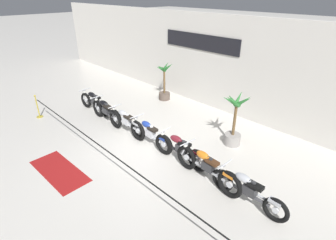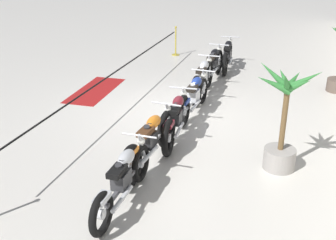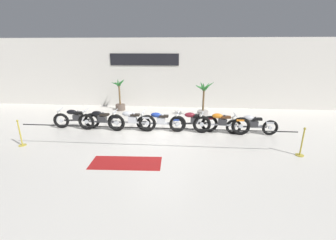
% 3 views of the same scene
% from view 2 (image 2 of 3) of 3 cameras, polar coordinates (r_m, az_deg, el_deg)
% --- Properties ---
extents(ground_plane, '(120.00, 120.00, 0.00)m').
position_cam_2_polar(ground_plane, '(10.43, 0.10, 1.15)').
color(ground_plane, silver).
extents(motorcycle_black_0, '(2.18, 0.62, 0.94)m').
position_cam_2_polar(motorcycle_black_0, '(13.86, 8.06, 8.65)').
color(motorcycle_black_0, black).
rests_on(motorcycle_black_0, ground).
extents(motorcycle_black_1, '(2.21, 0.62, 0.96)m').
position_cam_2_polar(motorcycle_black_1, '(12.68, 6.10, 7.41)').
color(motorcycle_black_1, black).
rests_on(motorcycle_black_1, ground).
extents(motorcycle_silver_2, '(2.23, 0.62, 0.97)m').
position_cam_2_polar(motorcycle_silver_2, '(11.37, 4.70, 5.56)').
color(motorcycle_silver_2, black).
rests_on(motorcycle_silver_2, ground).
extents(motorcycle_blue_3, '(2.20, 0.62, 0.91)m').
position_cam_2_polar(motorcycle_blue_3, '(10.18, 3.58, 3.28)').
color(motorcycle_blue_3, black).
rests_on(motorcycle_blue_3, ground).
extents(motorcycle_maroon_4, '(2.18, 0.62, 0.96)m').
position_cam_2_polar(motorcycle_maroon_4, '(8.82, 1.13, 0.09)').
color(motorcycle_maroon_4, black).
rests_on(motorcycle_maroon_4, ground).
extents(motorcycle_orange_5, '(2.47, 0.62, 0.98)m').
position_cam_2_polar(motorcycle_orange_5, '(7.83, -2.43, -3.02)').
color(motorcycle_orange_5, black).
rests_on(motorcycle_orange_5, ground).
extents(motorcycle_silver_6, '(2.22, 0.62, 0.92)m').
position_cam_2_polar(motorcycle_silver_6, '(6.77, -6.11, -8.05)').
color(motorcycle_silver_6, black).
rests_on(motorcycle_silver_6, ground).
extents(potted_palm_left_of_row, '(1.08, 1.14, 2.06)m').
position_cam_2_polar(potted_palm_left_of_row, '(7.83, 15.28, -0.68)').
color(potted_palm_left_of_row, gray).
rests_on(potted_palm_left_of_row, ground).
extents(stanchion_far_left, '(10.30, 0.28, 1.05)m').
position_cam_2_polar(stanchion_far_left, '(11.95, -4.27, 7.78)').
color(stanchion_far_left, gold).
rests_on(stanchion_far_left, ground).
extents(floor_banner, '(2.37, 1.05, 0.01)m').
position_cam_2_polar(floor_banner, '(12.07, -9.83, 3.99)').
color(floor_banner, maroon).
rests_on(floor_banner, ground).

